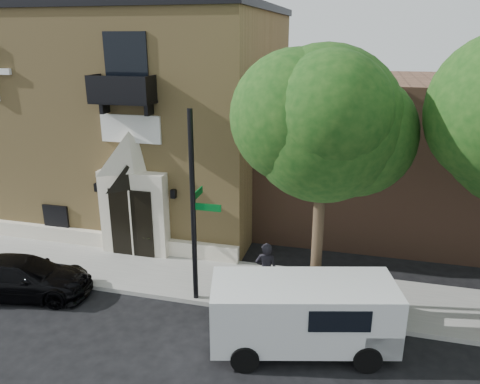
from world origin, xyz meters
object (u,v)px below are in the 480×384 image
object	(u,v)px
black_sedan	(22,277)
dumpster	(351,298)
pedestrian_near	(266,271)
fire_hydrant	(333,299)
cargo_van	(310,313)
street_sign	(194,208)

from	to	relation	value
black_sedan	dumpster	size ratio (longest dim) A/B	2.52
dumpster	pedestrian_near	bearing A→B (deg)	-177.67
fire_hydrant	pedestrian_near	bearing A→B (deg)	176.50
cargo_van	street_sign	distance (m)	4.50
black_sedan	street_sign	size ratio (longest dim) A/B	0.74
cargo_van	street_sign	size ratio (longest dim) A/B	0.86
street_sign	dumpster	world-z (taller)	street_sign
pedestrian_near	dumpster	bearing A→B (deg)	172.56
dumpster	street_sign	bearing A→B (deg)	-169.08
street_sign	pedestrian_near	size ratio (longest dim) A/B	3.16
street_sign	pedestrian_near	xyz separation A→B (m)	(2.13, 0.51, -2.07)
fire_hydrant	pedestrian_near	world-z (taller)	pedestrian_near
black_sedan	dumpster	distance (m)	10.42
dumpster	black_sedan	bearing A→B (deg)	-165.04
black_sedan	fire_hydrant	world-z (taller)	black_sedan
black_sedan	street_sign	bearing A→B (deg)	-90.43
dumpster	pedestrian_near	distance (m)	2.66
pedestrian_near	cargo_van	bearing A→B (deg)	126.43
black_sedan	pedestrian_near	bearing A→B (deg)	-89.62
cargo_van	dumpster	xyz separation A→B (m)	(1.04, 1.74, -0.40)
fire_hydrant	street_sign	bearing A→B (deg)	-174.81
cargo_van	dumpster	bearing A→B (deg)	44.87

